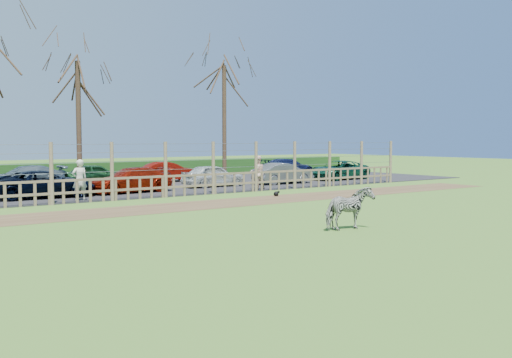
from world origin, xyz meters
TOP-DOWN VIEW (x-y plane):
  - ground at (0.00, 0.00)m, footprint 120.00×120.00m
  - dirt_strip at (0.00, 4.50)m, footprint 34.00×2.80m
  - asphalt at (0.00, 14.50)m, footprint 44.00×13.00m
  - hedge at (0.00, 21.50)m, footprint 46.00×2.00m
  - fence at (0.00, 8.00)m, footprint 30.16×0.16m
  - tree_mid at (-2.00, 13.50)m, footprint 4.80×4.80m
  - tree_right at (7.00, 14.00)m, footprint 4.80×4.80m
  - zebra at (0.06, -3.35)m, footprint 1.50×0.73m
  - visitor_a at (-3.65, 8.69)m, footprint 0.65×0.45m
  - visitor_b at (5.48, 8.55)m, footprint 0.90×0.73m
  - crow at (4.32, 5.49)m, footprint 0.31×0.23m
  - car_2 at (-4.51, 10.74)m, footprint 4.43×2.24m
  - car_3 at (-0.46, 10.80)m, footprint 4.27×2.05m
  - car_4 at (4.57, 11.38)m, footprint 3.56×1.52m
  - car_5 at (8.94, 10.75)m, footprint 3.67×1.36m
  - car_6 at (13.96, 11.34)m, footprint 4.45×2.30m
  - car_9 at (-4.08, 15.98)m, footprint 4.25×1.99m
  - car_10 at (-0.29, 15.88)m, footprint 3.65×1.77m
  - car_11 at (4.27, 16.08)m, footprint 3.76×1.68m
  - car_13 at (13.81, 16.29)m, footprint 4.15×1.72m

SIDE VIEW (x-z plane):
  - ground at x=0.00m, z-range 0.00..0.00m
  - dirt_strip at x=0.00m, z-range 0.00..0.01m
  - asphalt at x=0.00m, z-range 0.00..0.04m
  - crow at x=4.32m, z-range 0.00..0.25m
  - hedge at x=0.00m, z-range 0.00..1.10m
  - zebra at x=0.06m, z-range 0.00..1.25m
  - car_2 at x=-4.51m, z-range 0.04..1.24m
  - car_3 at x=-0.46m, z-range 0.04..1.24m
  - car_4 at x=4.57m, z-range 0.04..1.24m
  - car_5 at x=8.94m, z-range 0.04..1.24m
  - car_6 at x=13.96m, z-range 0.04..1.24m
  - car_9 at x=-4.08m, z-range 0.04..1.24m
  - car_10 at x=-0.29m, z-range 0.04..1.24m
  - car_11 at x=4.27m, z-range 0.04..1.24m
  - car_13 at x=13.81m, z-range 0.04..1.24m
  - fence at x=0.00m, z-range -0.45..2.05m
  - visitor_a at x=-3.65m, z-range 0.04..1.76m
  - visitor_b at x=5.48m, z-range 0.04..1.76m
  - tree_mid at x=-2.00m, z-range 1.45..8.28m
  - tree_right at x=7.00m, z-range 1.57..8.92m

